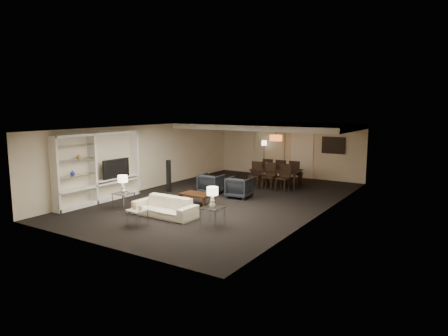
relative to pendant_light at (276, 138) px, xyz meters
name	(u,v)px	position (x,y,z in m)	size (l,w,h in m)	color
floor	(224,199)	(-0.30, -3.50, -1.92)	(11.00, 11.00, 0.00)	black
ceiling	(224,127)	(-0.30, -3.50, 0.58)	(7.00, 11.00, 0.02)	silver
wall_back	(288,149)	(-0.30, 2.00, -0.67)	(7.00, 0.02, 2.50)	beige
wall_front	(95,192)	(-0.30, -9.00, -0.67)	(7.00, 0.02, 2.50)	beige
wall_left	(149,157)	(-3.80, -3.50, -0.67)	(0.02, 11.00, 2.50)	beige
wall_right	(323,173)	(3.20, -3.50, -0.67)	(0.02, 11.00, 2.50)	beige
ceiling_soffit	(269,126)	(-0.30, 0.00, 0.48)	(7.00, 4.00, 0.20)	silver
curtains	(270,150)	(-1.20, 1.92, -0.72)	(1.50, 0.12, 2.40)	beige
door	(302,155)	(0.40, 1.97, -0.87)	(0.90, 0.05, 2.10)	silver
painting	(333,145)	(1.80, 1.96, -0.37)	(0.95, 0.04, 0.65)	#142D38
media_unit	(99,168)	(-3.61, -6.10, -0.74)	(0.38, 3.40, 2.35)	white
pendant_light	(276,138)	(0.00, 0.00, 0.00)	(0.52, 0.52, 0.24)	#D8591E
sofa	(165,207)	(-0.59, -6.30, -1.63)	(1.97, 0.77, 0.58)	beige
coffee_table	(197,199)	(-0.59, -4.70, -1.73)	(1.08, 0.63, 0.39)	black
armchair_left	(211,184)	(-1.19, -3.00, -1.55)	(0.78, 0.81, 0.73)	black
armchair_right	(239,187)	(0.01, -3.00, -1.55)	(0.78, 0.81, 0.73)	black
side_table_left	(124,201)	(-2.29, -6.30, -1.67)	(0.54, 0.54, 0.51)	silver
side_table_right	(213,216)	(1.11, -6.30, -1.67)	(0.54, 0.54, 0.51)	silver
table_lamp_left	(123,184)	(-2.29, -6.30, -1.14)	(0.31, 0.31, 0.56)	beige
table_lamp_right	(212,197)	(1.11, -6.30, -1.14)	(0.31, 0.31, 0.56)	#F1E3CB
marble_table	(138,218)	(-0.59, -7.40, -1.69)	(0.45, 0.45, 0.45)	silver
gold_gourd_a	(135,206)	(-0.69, -7.40, -1.40)	(0.14, 0.14, 0.14)	tan
gold_gourd_b	(140,208)	(-0.49, -7.40, -1.41)	(0.13, 0.13, 0.13)	tan
television	(114,168)	(-3.58, -5.48, -0.84)	(0.15, 1.14, 0.66)	black
vase_blue	(73,173)	(-3.61, -7.13, -0.78)	(0.16, 0.16, 0.17)	#2632A5
vase_amber	(79,156)	(-3.61, -6.87, -0.28)	(0.16, 0.16, 0.16)	#B0823A
floor_speaker	(169,176)	(-2.71, -3.60, -1.31)	(0.13, 0.13, 1.22)	black
dining_table	(276,178)	(0.25, -0.48, -1.57)	(1.96, 1.10, 0.69)	black
chair_nl	(255,175)	(-0.35, -1.13, -1.41)	(0.47, 0.47, 1.03)	black
chair_nm	(269,176)	(0.25, -1.13, -1.41)	(0.47, 0.47, 1.03)	black
chair_nr	(283,178)	(0.85, -1.13, -1.41)	(0.47, 0.47, 1.03)	black
chair_fl	(269,170)	(-0.35, 0.17, -1.41)	(0.47, 0.47, 1.03)	black
chair_fm	(282,172)	(0.25, 0.17, -1.41)	(0.47, 0.47, 1.03)	black
chair_fr	(296,173)	(0.85, 0.17, -1.41)	(0.47, 0.47, 1.03)	black
floor_lamp	(264,158)	(-1.26, 1.44, -1.09)	(0.24, 0.24, 1.65)	black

